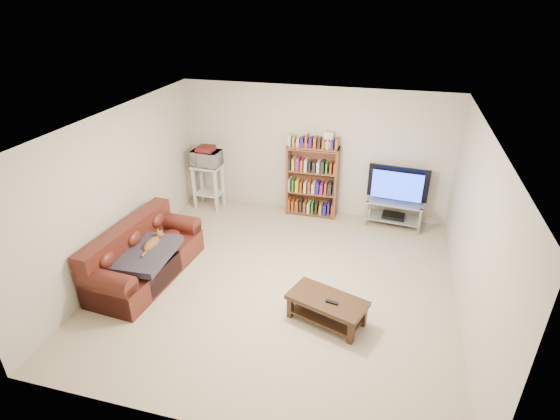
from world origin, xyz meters
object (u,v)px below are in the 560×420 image
(sofa, at_px, (142,258))
(bookshelf, at_px, (312,180))
(tv_stand, at_px, (394,209))
(coffee_table, at_px, (327,305))

(sofa, bearing_deg, bookshelf, 56.83)
(tv_stand, bearing_deg, coffee_table, -99.00)
(sofa, bearing_deg, tv_stand, 40.39)
(sofa, bearing_deg, coffee_table, -1.51)
(sofa, distance_m, coffee_table, 2.86)
(sofa, height_order, tv_stand, sofa)
(tv_stand, bearing_deg, bookshelf, -176.63)
(tv_stand, relative_size, bookshelf, 0.75)
(coffee_table, bearing_deg, tv_stand, 94.30)
(bookshelf, bearing_deg, tv_stand, -2.12)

